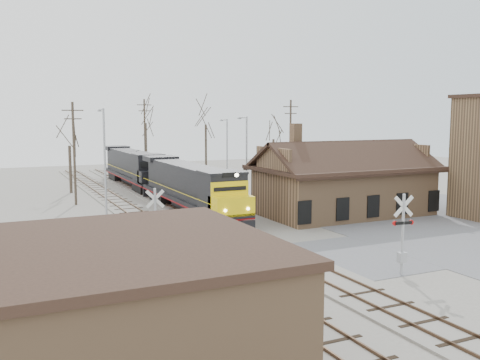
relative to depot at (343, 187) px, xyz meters
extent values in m
plane|color=gray|center=(-11.99, -12.00, -2.41)|extent=(140.00, 140.00, 0.00)
cube|color=#59595E|center=(-11.99, -12.00, -2.39)|extent=(60.00, 9.00, 0.03)
cube|color=#59595E|center=(6.01, -8.00, -2.39)|extent=(22.00, 26.00, 0.03)
cube|color=gray|center=(-11.99, 3.00, -2.35)|extent=(3.40, 90.00, 0.12)
cube|color=#473323|center=(-12.71, 3.00, -2.24)|extent=(0.08, 90.00, 0.14)
cube|color=#473323|center=(-11.27, 3.00, -2.24)|extent=(0.08, 90.00, 0.14)
cube|color=gray|center=(-16.49, 3.00, -2.35)|extent=(3.40, 90.00, 0.12)
cube|color=#473323|center=(-17.21, 3.00, -2.24)|extent=(0.08, 90.00, 0.14)
cube|color=#473323|center=(-15.77, 3.00, -2.24)|extent=(0.08, 90.00, 0.14)
cube|color=#97704E|center=(0.01, 0.00, -0.41)|extent=(14.00, 8.00, 4.00)
cube|color=black|center=(0.01, 0.00, 1.69)|extent=(15.20, 9.20, 0.30)
cube|color=black|center=(0.01, -2.30, 2.69)|extent=(15.00, 4.71, 2.66)
cube|color=black|center=(0.01, 2.30, 2.69)|extent=(15.00, 4.71, 2.66)
cube|color=#97704E|center=(-3.99, 1.50, 4.39)|extent=(0.80, 0.80, 2.20)
cube|color=#97704E|center=(-24.99, -20.00, -0.41)|extent=(12.00, 10.00, 4.00)
cube|color=black|center=(-24.99, -20.00, 1.74)|extent=(12.40, 10.40, 0.30)
cube|color=black|center=(-11.99, -0.24, -1.86)|extent=(2.48, 3.98, 0.99)
cube|color=black|center=(-11.99, 12.68, -1.86)|extent=(2.48, 3.98, 0.99)
cube|color=black|center=(-11.99, 6.22, -1.06)|extent=(2.98, 19.88, 0.35)
cube|color=maroon|center=(-11.99, 6.22, -1.28)|extent=(3.00, 19.88, 0.12)
cube|color=black|center=(-11.99, 7.46, 0.48)|extent=(2.58, 14.41, 2.78)
cube|color=black|center=(-11.99, -1.14, 0.48)|extent=(2.98, 2.78, 2.78)
cube|color=yellow|center=(-11.99, -2.83, -0.37)|extent=(2.98, 1.79, 1.39)
cube|color=black|center=(-11.99, -3.82, -1.86)|extent=(2.78, 0.25, 0.99)
cylinder|color=#FFF2CC|center=(-11.99, -3.74, 1.97)|extent=(0.28, 0.10, 0.28)
cube|color=black|center=(-11.99, 20.14, -1.86)|extent=(2.48, 3.98, 0.99)
cube|color=black|center=(-11.99, 33.06, -1.86)|extent=(2.48, 3.98, 0.99)
cube|color=black|center=(-11.99, 26.60, -1.06)|extent=(2.98, 19.88, 0.35)
cube|color=maroon|center=(-11.99, 26.60, -1.28)|extent=(3.00, 19.88, 0.12)
cube|color=black|center=(-11.99, 27.84, 0.48)|extent=(2.58, 14.41, 2.78)
cube|color=black|center=(-11.99, 19.24, 0.48)|extent=(2.98, 2.78, 2.78)
cube|color=black|center=(-11.99, 17.55, -0.37)|extent=(2.98, 1.79, 1.39)
cube|color=black|center=(-11.99, 16.56, -1.86)|extent=(2.78, 0.25, 0.99)
cylinder|color=#A5A8AD|center=(-8.06, -16.30, -0.19)|extent=(0.16, 0.16, 4.44)
cube|color=silver|center=(-8.06, -16.30, 1.37)|extent=(1.15, 0.23, 1.16)
cube|color=silver|center=(-8.06, -16.30, 1.37)|extent=(1.15, 0.23, 1.16)
cube|color=black|center=(-8.06, -16.30, 0.48)|extent=(1.01, 0.31, 0.17)
cylinder|color=#B20C0C|center=(-8.55, -16.22, 0.48)|extent=(0.28, 0.12, 0.27)
cylinder|color=#B20C0C|center=(-7.57, -16.38, 0.48)|extent=(0.28, 0.12, 0.27)
cube|color=#A5A8AD|center=(-8.06, -16.30, -1.41)|extent=(0.44, 0.33, 0.55)
cylinder|color=#A5A8AD|center=(-19.04, -7.42, -0.26)|extent=(0.15, 0.15, 4.29)
cube|color=silver|center=(-19.04, -7.42, 1.24)|extent=(1.11, 0.23, 1.12)
cube|color=silver|center=(-19.04, -7.42, 1.24)|extent=(1.11, 0.23, 1.12)
cube|color=black|center=(-19.04, -7.42, 0.38)|extent=(0.98, 0.32, 0.16)
cylinder|color=#B20C0C|center=(-18.56, -7.50, 0.38)|extent=(0.27, 0.12, 0.26)
cylinder|color=#B20C0C|center=(-19.51, -7.33, 0.38)|extent=(0.27, 0.12, 0.26)
cube|color=#A5A8AD|center=(-19.04, -7.42, -1.44)|extent=(0.43, 0.32, 0.54)
cylinder|color=#A5A8AD|center=(-19.21, 6.40, 2.17)|extent=(0.18, 0.18, 9.15)
cylinder|color=#A5A8AD|center=(-19.21, 7.30, 6.65)|extent=(0.12, 1.80, 0.12)
cube|color=#A5A8AD|center=(-19.21, 8.10, 6.55)|extent=(0.25, 0.50, 0.12)
cylinder|color=#A5A8AD|center=(-4.53, 9.96, 1.83)|extent=(0.18, 0.18, 8.48)
cylinder|color=#A5A8AD|center=(-4.53, 10.86, 5.97)|extent=(0.12, 1.80, 0.12)
cube|color=#A5A8AD|center=(-4.53, 11.66, 5.87)|extent=(0.25, 0.50, 0.12)
cylinder|color=#A5A8AD|center=(-1.91, 20.67, 1.68)|extent=(0.18, 0.18, 8.17)
cylinder|color=#A5A8AD|center=(-1.91, 21.57, 5.66)|extent=(0.12, 1.80, 0.12)
cube|color=#A5A8AD|center=(-1.91, 22.37, 5.56)|extent=(0.25, 0.50, 0.12)
cylinder|color=#382D23|center=(-20.41, 15.03, 2.52)|extent=(0.24, 0.24, 9.86)
cube|color=#382D23|center=(-20.41, 15.03, 6.66)|extent=(2.00, 0.10, 0.10)
cube|color=#382D23|center=(-20.41, 15.03, 5.86)|extent=(1.60, 0.10, 0.10)
cylinder|color=#382D23|center=(-8.29, 34.11, 3.01)|extent=(0.24, 0.24, 10.83)
cube|color=#382D23|center=(-8.29, 34.11, 7.62)|extent=(2.00, 0.10, 0.10)
cube|color=#382D23|center=(-8.29, 34.11, 6.82)|extent=(1.60, 0.10, 0.10)
cylinder|color=#382D23|center=(4.94, 17.43, 2.81)|extent=(0.24, 0.24, 10.43)
cube|color=#382D23|center=(4.94, 17.43, 7.22)|extent=(2.00, 0.10, 0.10)
cube|color=#382D23|center=(4.94, 17.43, 6.42)|extent=(1.60, 0.10, 0.10)
cylinder|color=#382D23|center=(-19.68, 23.61, 0.23)|extent=(0.32, 0.32, 5.27)
cylinder|color=#382D23|center=(-7.33, 37.12, 1.36)|extent=(0.32, 0.32, 7.54)
cylinder|color=#382D23|center=(-0.61, 30.83, 1.27)|extent=(0.32, 0.32, 7.36)
cylinder|color=#382D23|center=(7.72, 26.67, 0.28)|extent=(0.32, 0.32, 5.37)
camera|label=1|loc=(-27.83, -37.84, 6.13)|focal=40.00mm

